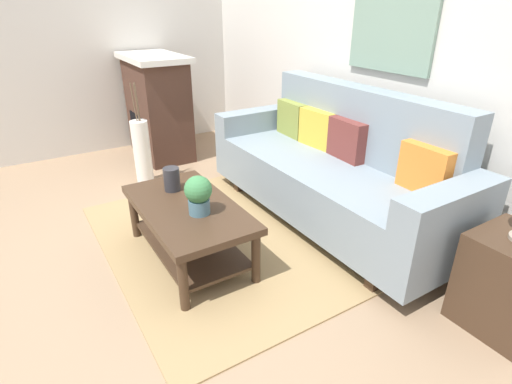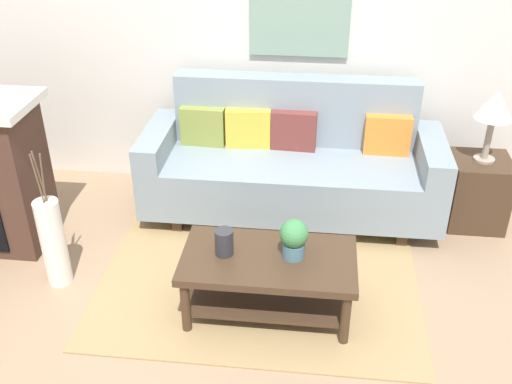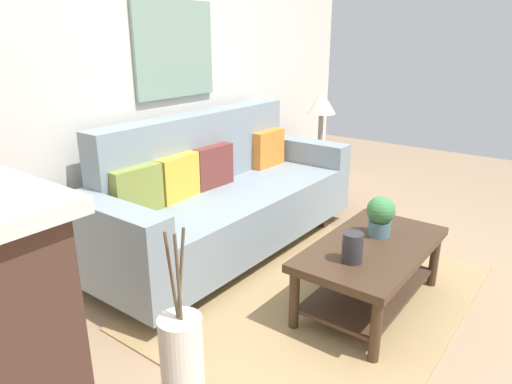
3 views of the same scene
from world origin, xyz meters
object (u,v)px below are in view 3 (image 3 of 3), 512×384
tabletop_vase (352,247)px  couch (225,200)px  framed_painting (175,49)px  throw_pillow_mustard (177,177)px  side_table (318,175)px  throw_pillow_orange (267,148)px  potted_plant_tabletop (381,215)px  coffee_table (371,261)px  table_lamp (322,105)px  throw_pillow_olive (136,191)px  throw_pillow_maroon (212,166)px

tabletop_vase → couch: bearing=74.2°
framed_painting → throw_pillow_mustard: bearing=-137.3°
side_table → throw_pillow_orange: bearing=170.3°
throw_pillow_orange → potted_plant_tabletop: bearing=-116.0°
coffee_table → potted_plant_tabletop: size_ratio=4.20×
couch → side_table: bearing=-0.0°
tabletop_vase → potted_plant_tabletop: size_ratio=0.66×
potted_plant_tabletop → throw_pillow_orange: bearing=64.0°
table_lamp → framed_painting: (-1.47, 0.47, 0.55)m
throw_pillow_mustard → table_lamp: 1.87m
couch → throw_pillow_mustard: (-0.37, 0.12, 0.25)m
throw_pillow_orange → coffee_table: bearing=-120.5°
coffee_table → framed_painting: 2.11m
couch → potted_plant_tabletop: (0.08, -1.23, 0.14)m
couch → throw_pillow_orange: bearing=9.6°
throw_pillow_mustard → framed_painting: framed_painting is taller
table_lamp → coffee_table: bearing=-141.0°
couch → potted_plant_tabletop: size_ratio=8.96×
tabletop_vase → potted_plant_tabletop: 0.44m
framed_painting → potted_plant_tabletop: bearing=-87.2°
throw_pillow_olive → framed_painting: size_ratio=0.46×
couch → throw_pillow_olive: (-0.74, 0.12, 0.25)m
side_table → table_lamp: 0.71m
couch → throw_pillow_olive: bearing=170.4°
tabletop_vase → framed_painting: size_ratio=0.22×
throw_pillow_mustard → table_lamp: bearing=-3.9°
throw_pillow_mustard → table_lamp: (1.84, -0.13, 0.31)m
tabletop_vase → side_table: bearing=34.3°
couch → framed_painting: size_ratio=2.98×
couch → throw_pillow_maroon: (0.00, 0.12, 0.25)m
framed_painting → table_lamp: bearing=-17.6°
throw_pillow_maroon → framed_painting: size_ratio=0.46×
throw_pillow_orange → side_table: bearing=-9.7°
tabletop_vase → framed_painting: framed_painting is taller
couch → throw_pillow_maroon: bearing=90.0°
throw_pillow_maroon → tabletop_vase: 1.43m
couch → table_lamp: (1.47, -0.00, 0.56)m
throw_pillow_mustard → throw_pillow_orange: same height
throw_pillow_maroon → side_table: 1.53m
coffee_table → table_lamp: 2.10m
throw_pillow_orange → throw_pillow_maroon: bearing=180.0°
side_table → table_lamp: size_ratio=0.98×
throw_pillow_orange → table_lamp: table_lamp is taller
potted_plant_tabletop → throw_pillow_mustard: bearing=108.5°
throw_pillow_orange → throw_pillow_mustard: bearing=180.0°
potted_plant_tabletop → coffee_table: bearing=-170.7°
throw_pillow_orange → coffee_table: (-0.81, -1.38, -0.37)m
table_lamp → framed_painting: bearing=162.4°
coffee_table → framed_painting: (0.07, 1.72, 1.23)m
tabletop_vase → table_lamp: bearing=34.3°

